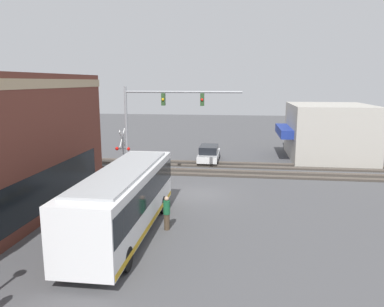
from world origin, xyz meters
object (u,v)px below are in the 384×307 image
at_px(pedestrian_near_bus, 167,213).
at_px(crossing_signal, 123,149).
at_px(city_bus, 124,199).
at_px(parked_car_white, 209,154).

bearing_deg(pedestrian_near_bus, crossing_signal, 28.77).
xyz_separation_m(city_bus, pedestrian_near_bus, (0.83, -1.91, -0.91)).
distance_m(city_bus, parked_car_white, 17.79).
relative_size(crossing_signal, pedestrian_near_bus, 2.18).
height_order(parked_car_white, pedestrian_near_bus, pedestrian_near_bus).
height_order(city_bus, crossing_signal, crossing_signal).
bearing_deg(parked_car_white, crossing_signal, 138.82).
xyz_separation_m(parked_car_white, pedestrian_near_bus, (-16.74, 0.69, 0.18)).
bearing_deg(city_bus, pedestrian_near_bus, -66.65).
bearing_deg(pedestrian_near_bus, city_bus, 113.35).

